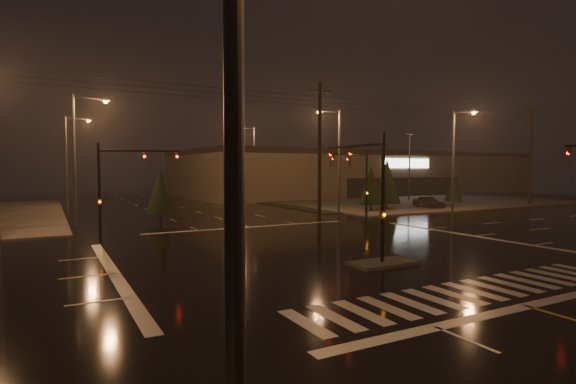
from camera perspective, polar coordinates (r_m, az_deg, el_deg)
name	(u,v)px	position (r m, az deg, el deg)	size (l,w,h in m)	color
ground	(333,251)	(24.30, 5.71, -7.43)	(140.00, 140.00, 0.00)	black
sidewalk_ne	(389,199)	(66.19, 12.73, -0.83)	(36.00, 36.00, 0.12)	#43403B
median_island	(382,263)	(21.15, 11.86, -8.84)	(3.00, 1.60, 0.15)	#43403B
crosswalk	(474,291)	(17.75, 22.54, -11.54)	(15.00, 2.60, 0.01)	beige
stop_bar_near	(526,306)	(16.61, 28.03, -12.67)	(16.00, 0.50, 0.01)	beige
stop_bar_far	(250,227)	(33.87, -4.79, -4.45)	(16.00, 0.50, 0.01)	beige
parking_lot	(425,198)	(68.15, 17.01, -0.79)	(50.00, 24.00, 0.08)	black
retail_building	(351,172)	(81.67, 8.04, 2.58)	(60.20, 28.30, 7.20)	brown
signal_mast_median	(370,182)	(21.43, 10.36, 1.24)	(0.25, 4.59, 6.00)	black
signal_mast_ne	(360,176)	(37.68, 9.10, 2.05)	(4.84, 1.86, 6.00)	black
signal_mast_nw	(117,178)	(30.19, -20.91, 1.67)	(4.84, 1.86, 6.00)	black
streetlight_0	(259,46)	(5.46, -3.70, 17.96)	(2.77, 0.32, 10.00)	#38383A
streetlight_1	(79,150)	(37.89, -25.05, 4.85)	(2.77, 0.32, 10.00)	#38383A
streetlight_2	(69,155)	(53.86, -26.03, 4.20)	(2.77, 0.32, 10.00)	#38383A
streetlight_3	(336,154)	(43.44, 6.18, 4.84)	(2.77, 0.32, 10.00)	#38383A
streetlight_4	(252,158)	(60.99, -4.55, 4.32)	(2.77, 0.32, 10.00)	#38383A
streetlight_6	(456,154)	(47.06, 20.55, 4.53)	(0.32, 2.77, 10.00)	#38383A
utility_pole_1	(320,149)	(40.03, 4.03, 5.48)	(2.20, 0.32, 12.00)	black
utility_pole_2	(531,154)	(61.53, 28.43, 4.26)	(2.20, 0.32, 12.00)	black
conifer_0	(371,185)	(46.74, 10.52, 0.85)	(2.53, 2.53, 4.66)	black
conifer_1	(387,181)	(49.17, 12.44, 1.34)	(2.98, 2.98, 5.36)	black
conifer_2	(453,188)	(53.46, 20.25, 0.51)	(1.97, 1.97, 3.78)	black
conifer_3	(160,191)	(38.09, -15.91, 0.09)	(2.35, 2.35, 4.37)	black
car_parked	(429,202)	(51.99, 17.43, -1.21)	(1.64, 4.08, 1.39)	black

